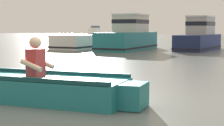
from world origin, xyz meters
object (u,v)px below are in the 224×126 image
at_px(rowboat_with_person, 47,88).
at_px(moored_boat_teal, 129,36).
at_px(moored_boat_white, 90,41).
at_px(moored_boat_navy, 199,37).

bearing_deg(rowboat_with_person, moored_boat_teal, 111.62).
distance_m(rowboat_with_person, moored_boat_teal, 15.65).
xyz_separation_m(moored_boat_white, moored_boat_navy, (7.17, 1.07, 0.34)).
bearing_deg(rowboat_with_person, moored_boat_white, 120.77).
bearing_deg(moored_boat_navy, rowboat_with_person, -83.24).
relative_size(moored_boat_white, moored_boat_navy, 1.38).
xyz_separation_m(moored_boat_white, moored_boat_teal, (3.35, -0.77, 0.40)).
xyz_separation_m(moored_boat_teal, moored_boat_navy, (3.82, 1.84, -0.06)).
bearing_deg(moored_boat_navy, moored_boat_teal, -154.25).
relative_size(rowboat_with_person, moored_boat_white, 0.57).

